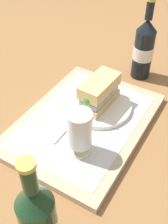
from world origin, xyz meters
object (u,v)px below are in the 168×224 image
(beer_bottle, at_px, (39,222))
(plate, at_px, (99,106))
(beer_glass, at_px, (80,132))
(second_bottle, at_px, (144,49))
(sandwich, at_px, (99,93))

(beer_bottle, bearing_deg, plate, -166.41)
(beer_glass, distance_m, second_bottle, 0.41)
(sandwich, xyz_separation_m, second_bottle, (-0.25, 0.03, 0.03))
(beer_glass, relative_size, beer_bottle, 0.47)
(beer_glass, bearing_deg, plate, -167.13)
(sandwich, bearing_deg, second_bottle, 176.30)
(sandwich, xyz_separation_m, beer_bottle, (0.39, 0.10, 0.03))
(plate, height_order, beer_bottle, beer_bottle)
(plate, bearing_deg, beer_bottle, 13.59)
(sandwich, distance_m, beer_bottle, 0.41)
(beer_glass, height_order, second_bottle, second_bottle)
(plate, height_order, sandwich, sandwich)
(sandwich, xyz_separation_m, beer_glass, (0.16, 0.04, 0.01))
(beer_glass, height_order, beer_bottle, beer_bottle)
(plate, xyz_separation_m, beer_bottle, (0.40, 0.10, 0.08))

